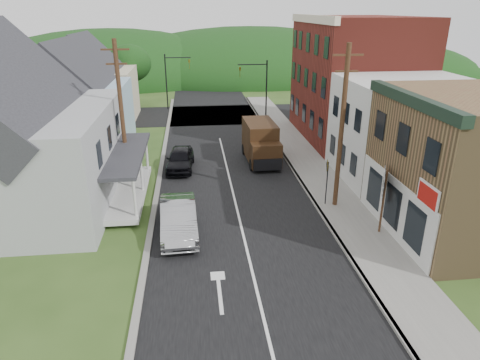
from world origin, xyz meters
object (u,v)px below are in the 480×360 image
object	(u,v)px
silver_sedan	(179,219)
warning_sign	(327,176)
delivery_van	(261,143)
dark_sedan	(180,159)
route_sign_cluster	(383,192)

from	to	relation	value
silver_sedan	warning_sign	size ratio (longest dim) A/B	1.84
silver_sedan	delivery_van	bearing A→B (deg)	58.09
dark_sedan	warning_sign	bearing A→B (deg)	-35.89
delivery_van	warning_sign	distance (m)	8.42
dark_sedan	route_sign_cluster	world-z (taller)	route_sign_cluster
delivery_van	route_sign_cluster	world-z (taller)	route_sign_cluster
route_sign_cluster	warning_sign	bearing A→B (deg)	140.59
silver_sedan	dark_sedan	distance (m)	9.36
silver_sedan	dark_sedan	world-z (taller)	silver_sedan
dark_sedan	delivery_van	size ratio (longest dim) A/B	0.84
silver_sedan	warning_sign	xyz separation A→B (m)	(8.24, 2.29, 1.06)
delivery_van	warning_sign	world-z (taller)	delivery_van
dark_sedan	route_sign_cluster	xyz separation A→B (m)	(10.02, -10.56, 1.54)
delivery_van	dark_sedan	bearing A→B (deg)	-172.36
dark_sedan	delivery_van	distance (m)	5.98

